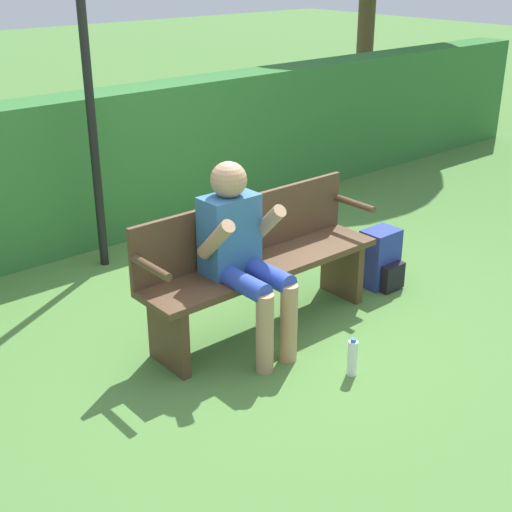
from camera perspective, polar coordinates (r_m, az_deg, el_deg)
ground_plane at (r=4.96m, az=0.58°, el=-5.74°), size 40.00×40.00×0.00m
hedge_back at (r=6.41m, az=-12.47°, el=6.87°), size 12.00×0.43×1.30m
park_bench at (r=4.78m, az=0.13°, el=-0.38°), size 1.79×0.42×0.90m
person_seated at (r=4.46m, az=-1.19°, el=0.65°), size 0.50×0.63×1.22m
backpack at (r=5.55m, az=9.96°, el=-0.29°), size 0.28×0.28×0.46m
water_bottle at (r=4.43m, az=7.71°, el=-8.07°), size 0.06×0.06×0.25m
signpost at (r=5.62m, az=-13.29°, el=13.70°), size 0.33×0.09×2.74m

